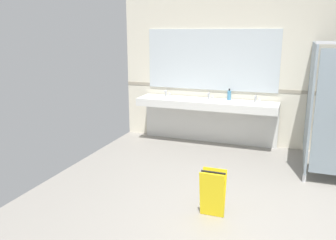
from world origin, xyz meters
The scene contains 7 objects.
ground_plane centered at (0.00, 0.00, -0.05)m, with size 5.85×6.73×0.10m, color gray.
wall_back centered at (0.00, 3.12, 1.37)m, with size 5.85×0.12×2.75m, color beige.
wall_back_tile_band centered at (0.00, 3.06, 1.05)m, with size 5.85×0.01×0.06m, color #9E937F.
vanity_counter centered at (-1.19, 2.84, 0.63)m, with size 2.58×0.58×0.97m.
mirror_panel centered at (-1.19, 3.05, 1.57)m, with size 2.48×0.02×1.12m, color silver.
soap_dispenser centered at (-0.81, 2.93, 0.95)m, with size 0.07×0.07×0.21m.
wet_floor_sign centered at (-0.47, 0.20, 0.29)m, with size 0.28×0.19×0.55m.
Camera 1 is at (0.31, -3.43, 2.07)m, focal length 37.53 mm.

